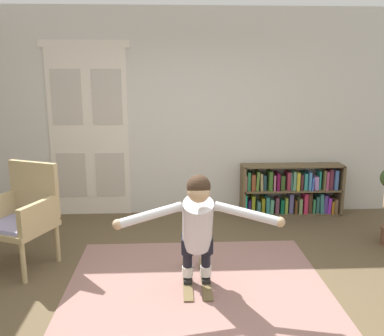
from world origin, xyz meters
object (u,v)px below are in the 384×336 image
(bookshelf, at_px, (292,191))
(skis_pair, at_px, (196,279))
(wicker_chair, at_px, (23,213))
(person_skier, at_px, (198,223))

(bookshelf, relative_size, skis_pair, 1.88)
(bookshelf, distance_m, wicker_chair, 3.63)
(skis_pair, bearing_deg, wicker_chair, 165.70)
(bookshelf, bearing_deg, skis_pair, -127.33)
(wicker_chair, bearing_deg, bookshelf, 24.51)
(bookshelf, relative_size, wicker_chair, 1.32)
(person_skier, bearing_deg, bookshelf, 55.20)
(skis_pair, bearing_deg, person_skier, -90.38)
(wicker_chair, bearing_deg, skis_pair, -14.30)
(bookshelf, bearing_deg, wicker_chair, -155.49)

